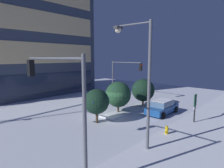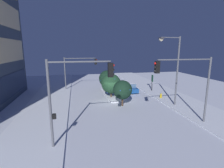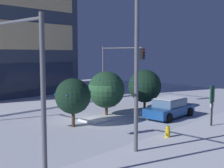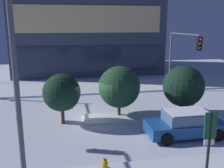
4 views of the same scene
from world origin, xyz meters
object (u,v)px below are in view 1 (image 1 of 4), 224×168
(traffic_light_corner_far_right, at_px, (124,72))
(fire_hydrant, at_px, (167,131))
(decorated_tree_left_of_median, at_px, (143,90))
(decorated_tree_right_of_median, at_px, (118,94))
(car_near, at_px, (162,107))
(street_lamp_arched, at_px, (140,69))
(traffic_light_corner_near_left, at_px, (57,90))
(parking_info_sign, at_px, (195,105))
(decorated_tree_median, at_px, (97,102))

(traffic_light_corner_far_right, xyz_separation_m, fire_hydrant, (-8.33, -11.11, -3.60))
(decorated_tree_left_of_median, relative_size, decorated_tree_right_of_median, 0.99)
(car_near, xyz_separation_m, street_lamp_arched, (-8.30, -2.63, 4.67))
(car_near, bearing_deg, traffic_light_corner_near_left, -175.93)
(parking_info_sign, bearing_deg, fire_hydrant, 82.37)
(parking_info_sign, xyz_separation_m, decorated_tree_median, (-6.03, 6.77, 0.29))
(traffic_light_corner_near_left, distance_m, street_lamp_arched, 5.35)
(traffic_light_corner_near_left, height_order, decorated_tree_median, traffic_light_corner_near_left)
(fire_hydrant, relative_size, decorated_tree_left_of_median, 0.23)
(street_lamp_arched, distance_m, fire_hydrant, 5.95)
(traffic_light_corner_near_left, height_order, parking_info_sign, traffic_light_corner_near_left)
(car_near, relative_size, traffic_light_corner_far_right, 0.82)
(traffic_light_corner_near_left, xyz_separation_m, fire_hydrant, (8.22, -2.09, -4.04))
(traffic_light_corner_near_left, xyz_separation_m, street_lamp_arched, (5.02, -1.61, 0.95))
(decorated_tree_median, xyz_separation_m, decorated_tree_right_of_median, (3.78, 0.63, 0.04))
(decorated_tree_right_of_median, bearing_deg, fire_hydrant, -106.40)
(traffic_light_corner_far_right, height_order, decorated_tree_left_of_median, traffic_light_corner_far_right)
(street_lamp_arched, bearing_deg, traffic_light_corner_near_left, 67.87)
(car_near, xyz_separation_m, decorated_tree_left_of_median, (1.35, 3.39, 1.32))
(fire_hydrant, xyz_separation_m, parking_info_sign, (4.25, -0.61, 1.37))
(traffic_light_corner_far_right, distance_m, decorated_tree_median, 11.42)
(fire_hydrant, bearing_deg, traffic_light_corner_far_right, 53.12)
(traffic_light_corner_far_right, distance_m, street_lamp_arched, 15.74)
(street_lamp_arched, relative_size, parking_info_sign, 3.02)
(car_near, height_order, parking_info_sign, parking_info_sign)
(decorated_tree_left_of_median, bearing_deg, car_near, -111.71)
(car_near, bearing_deg, decorated_tree_right_of_median, 129.80)
(parking_info_sign, xyz_separation_m, decorated_tree_left_of_median, (2.21, 7.11, 0.28))
(traffic_light_corner_near_left, bearing_deg, traffic_light_corner_far_right, -61.41)
(car_near, distance_m, decorated_tree_left_of_median, 3.88)
(traffic_light_corner_far_right, xyz_separation_m, street_lamp_arched, (-11.53, -10.63, 1.39))
(street_lamp_arched, xyz_separation_m, decorated_tree_right_of_median, (5.20, 6.32, -3.29))
(car_near, relative_size, decorated_tree_median, 1.42)
(traffic_light_corner_far_right, bearing_deg, decorated_tree_left_of_median, -22.16)
(car_near, xyz_separation_m, traffic_light_corner_far_right, (3.23, 8.00, 3.28))
(traffic_light_corner_far_right, height_order, decorated_tree_median, traffic_light_corner_far_right)
(car_near, xyz_separation_m, parking_info_sign, (-0.86, -3.72, 1.05))
(decorated_tree_median, height_order, decorated_tree_left_of_median, decorated_tree_left_of_median)
(decorated_tree_median, bearing_deg, parking_info_sign, -48.33)
(traffic_light_corner_far_right, relative_size, parking_info_sign, 2.02)
(traffic_light_corner_near_left, bearing_deg, fire_hydrant, -104.25)
(decorated_tree_median, bearing_deg, car_near, -23.94)
(traffic_light_corner_near_left, bearing_deg, decorated_tree_right_of_median, -65.26)
(fire_hydrant, height_order, parking_info_sign, parking_info_sign)
(traffic_light_corner_near_left, relative_size, parking_info_sign, 2.26)
(fire_hydrant, bearing_deg, street_lamp_arched, 171.50)
(traffic_light_corner_near_left, height_order, fire_hydrant, traffic_light_corner_near_left)
(fire_hydrant, bearing_deg, car_near, 31.34)
(traffic_light_corner_far_right, distance_m, decorated_tree_right_of_median, 7.89)
(fire_hydrant, height_order, decorated_tree_median, decorated_tree_median)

